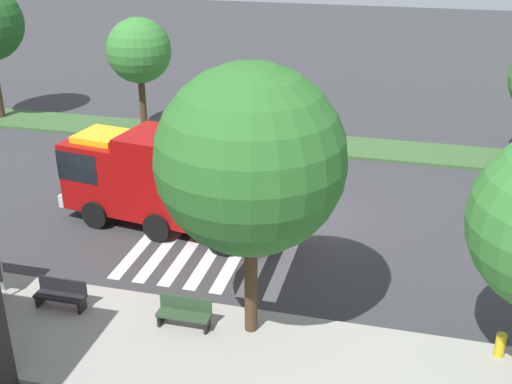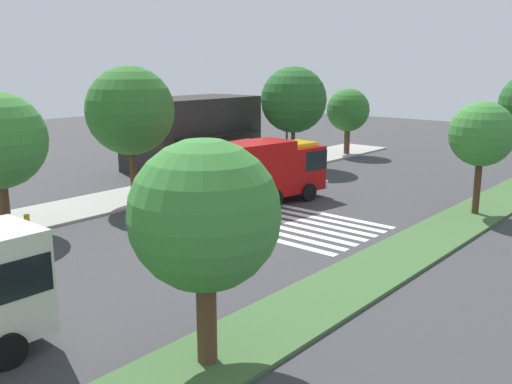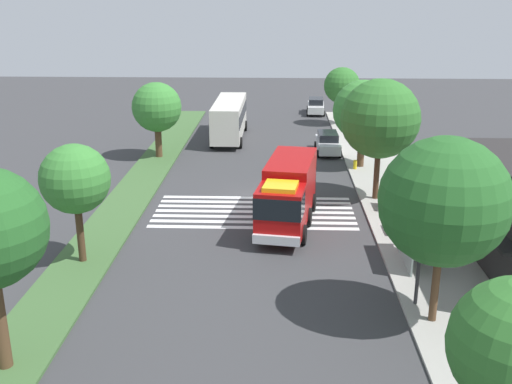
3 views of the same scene
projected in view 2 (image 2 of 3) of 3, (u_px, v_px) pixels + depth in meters
The scene contains 16 objects.
ground_plane at pixel (227, 230), 27.96m from camera, with size 120.00×120.00×0.00m, color #38383A.
sidewalk at pixel (116, 200), 33.79m from camera, with size 60.00×4.63×0.14m, color #9E9B93.
median_strip at pixel (379, 268), 22.61m from camera, with size 60.00×3.00×0.14m, color #3D6033.
crosswalk at pixel (265, 218), 30.16m from camera, with size 5.85×12.46×0.01m.
fire_truck at pixel (263, 170), 32.69m from camera, with size 8.92×3.79×3.74m.
bus_stop_shelter at pixel (243, 152), 40.43m from camera, with size 3.50×1.40×2.46m.
bench_near_shelter at pixel (203, 178), 37.77m from camera, with size 1.60×0.50×0.90m.
bench_west_of_shelter at pixel (156, 188), 34.79m from camera, with size 1.60×0.50×0.90m.
street_lamp at pixel (287, 127), 42.86m from camera, with size 0.36×0.36×5.47m.
storefront_building at pixel (193, 132), 44.56m from camera, with size 10.61×6.11×5.53m.
sidewalk_tree_center at pixel (130, 111), 32.06m from camera, with size 5.08×5.08×7.88m.
sidewalk_tree_east at pixel (294, 100), 43.68m from camera, with size 5.15×5.15×7.79m.
sidewalk_tree_far_east at pixel (348, 110), 50.00m from camera, with size 3.81×3.81×5.84m.
median_tree_far_west at pixel (205, 216), 14.50m from camera, with size 4.02×4.02×6.15m.
median_tree_west at pixel (482, 134), 29.64m from camera, with size 3.44×3.44×6.06m.
fire_hydrant at pixel (27, 221), 27.71m from camera, with size 0.28×0.28×0.70m, color gold.
Camera 2 is at (-19.47, -18.52, 8.10)m, focal length 39.34 mm.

